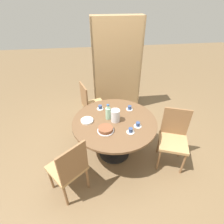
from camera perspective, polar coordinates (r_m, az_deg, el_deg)
name	(u,v)px	position (r m, az deg, el deg)	size (l,w,h in m)	color
ground_plane	(114,152)	(3.17, 0.73, -12.96)	(14.00, 14.00, 0.00)	brown
dining_table	(114,128)	(2.78, 0.81, -5.22)	(1.30, 1.30, 0.70)	black
chair_a	(174,137)	(2.87, 19.46, -7.71)	(0.54, 0.54, 0.93)	olive
chair_b	(91,104)	(3.48, -6.75, 2.59)	(0.53, 0.53, 0.93)	olive
chair_c	(69,168)	(2.39, -13.84, -17.28)	(0.59, 0.59, 0.93)	olive
bookshelf	(116,69)	(3.85, 1.47, 13.93)	(1.02, 0.28, 1.98)	tan
coffee_pot	(115,115)	(2.62, 1.12, -1.09)	(0.13, 0.13, 0.24)	silver
water_bottle	(108,113)	(2.67, -1.29, -0.32)	(0.08, 0.08, 0.25)	#99C6A3
cake_main	(106,129)	(2.49, -2.10, -5.67)	(0.24, 0.24, 0.06)	silver
cup_a	(138,125)	(2.59, 8.43, -4.14)	(0.11, 0.11, 0.07)	white
cup_b	(130,108)	(2.93, 5.76, 1.30)	(0.11, 0.11, 0.07)	white
cup_c	(100,108)	(2.94, -3.87, 1.47)	(0.11, 0.11, 0.07)	white
cup_d	(131,131)	(2.48, 6.09, -6.09)	(0.11, 0.11, 0.07)	white
plate_stack	(87,121)	(2.69, -8.13, -2.78)	(0.19, 0.19, 0.03)	white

